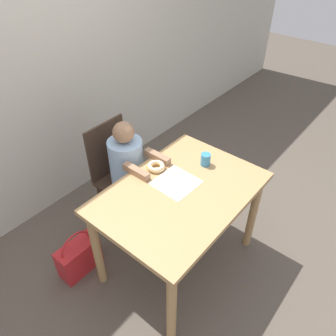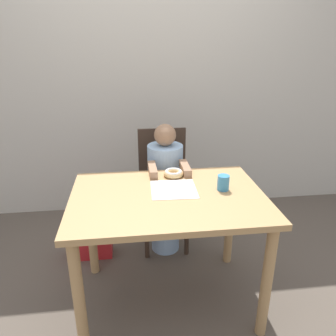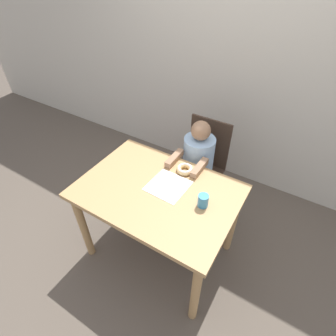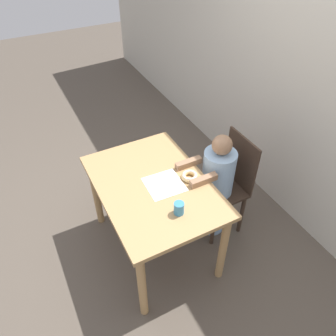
% 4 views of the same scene
% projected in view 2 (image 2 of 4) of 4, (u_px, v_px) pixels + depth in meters
% --- Properties ---
extents(ground_plane, '(12.00, 12.00, 0.00)m').
position_uv_depth(ground_plane, '(168.00, 298.00, 2.13)').
color(ground_plane, brown).
extents(wall_back, '(8.00, 0.05, 2.50)m').
position_uv_depth(wall_back, '(150.00, 78.00, 2.89)').
color(wall_back, beige).
rests_on(wall_back, ground_plane).
extents(dining_table, '(1.10, 0.78, 0.74)m').
position_uv_depth(dining_table, '(168.00, 213.00, 1.90)').
color(dining_table, tan).
rests_on(dining_table, ground_plane).
extents(chair, '(0.37, 0.36, 0.93)m').
position_uv_depth(chair, '(164.00, 188.00, 2.57)').
color(chair, '#38281E').
rests_on(chair, ground_plane).
extents(child_figure, '(0.27, 0.45, 1.02)m').
position_uv_depth(child_figure, '(165.00, 191.00, 2.46)').
color(child_figure, '#99BCE0').
rests_on(child_figure, ground_plane).
extents(donut, '(0.13, 0.13, 0.04)m').
position_uv_depth(donut, '(173.00, 173.00, 2.11)').
color(donut, '#DBB270').
rests_on(donut, dining_table).
extents(napkin, '(0.27, 0.27, 0.00)m').
position_uv_depth(napkin, '(174.00, 189.00, 1.93)').
color(napkin, white).
rests_on(napkin, dining_table).
extents(handbag, '(0.32, 0.15, 0.39)m').
position_uv_depth(handbag, '(91.00, 239.00, 2.51)').
color(handbag, red).
rests_on(handbag, ground_plane).
extents(cup, '(0.07, 0.07, 0.09)m').
position_uv_depth(cup, '(223.00, 183.00, 1.91)').
color(cup, teal).
rests_on(cup, dining_table).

